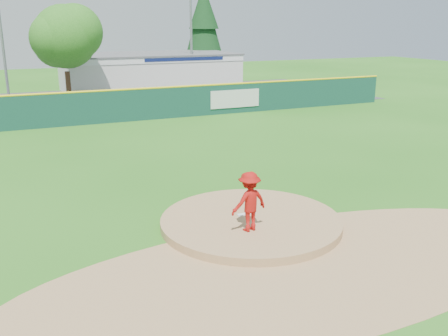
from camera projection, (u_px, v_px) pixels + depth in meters
name	position (u px, v px, depth m)	size (l,w,h in m)	color
ground	(251.00, 225.00, 15.24)	(120.00, 120.00, 0.00)	#286B19
pitchers_mound	(251.00, 225.00, 15.24)	(5.50, 5.50, 0.50)	#9E774C
pitching_rubber	(246.00, 214.00, 15.43)	(0.60, 0.15, 0.04)	white
infield_dirt_arc	(305.00, 268.00, 12.61)	(15.40, 15.40, 0.01)	#9E774C
parking_lot	(93.00, 102.00, 38.89)	(44.00, 16.00, 0.02)	#38383A
pitcher	(249.00, 201.00, 14.05)	(1.12, 0.64, 1.73)	#A6110E
van	(159.00, 98.00, 35.60)	(2.61, 5.66, 1.57)	white
pool_building_grp	(149.00, 72.00, 45.16)	(15.20, 8.20, 3.31)	silver
fence_banners	(79.00, 109.00, 29.72)	(24.29, 0.04, 1.20)	#550C0E
outfield_fence	(118.00, 105.00, 30.70)	(40.00, 0.14, 2.07)	#123D33
deciduous_tree	(65.00, 43.00, 35.08)	(5.60, 5.60, 7.36)	#382314
conifer_tree	(204.00, 27.00, 50.32)	(4.40, 4.40, 9.50)	#382314
light_pole_left	(0.00, 21.00, 34.84)	(1.75, 0.25, 11.00)	gray
light_pole_right	(191.00, 28.00, 42.62)	(1.75, 0.25, 10.00)	gray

